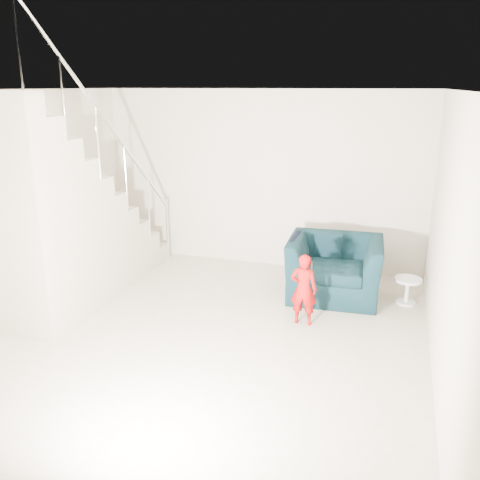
# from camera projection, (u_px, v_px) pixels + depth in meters

# --- Properties ---
(floor) EXTENTS (5.50, 5.50, 0.00)m
(floor) POSITION_uv_depth(u_px,v_px,m) (195.00, 341.00, 5.68)
(floor) COLOR tan
(floor) RESTS_ON ground
(ceiling) EXTENTS (5.50, 5.50, 0.00)m
(ceiling) POSITION_uv_depth(u_px,v_px,m) (188.00, 90.00, 4.90)
(ceiling) COLOR silver
(ceiling) RESTS_ON back_wall
(back_wall) EXTENTS (5.00, 0.00, 5.00)m
(back_wall) POSITION_uv_depth(u_px,v_px,m) (261.00, 180.00, 7.80)
(back_wall) COLOR #C3B39F
(back_wall) RESTS_ON floor
(right_wall) EXTENTS (0.00, 5.50, 5.50)m
(right_wall) POSITION_uv_depth(u_px,v_px,m) (448.00, 247.00, 4.57)
(right_wall) COLOR #C3B39F
(right_wall) RESTS_ON floor
(armchair) EXTENTS (1.28, 1.14, 0.80)m
(armchair) POSITION_uv_depth(u_px,v_px,m) (334.00, 268.00, 6.82)
(armchair) COLOR black
(armchair) RESTS_ON floor
(toddler) EXTENTS (0.32, 0.21, 0.87)m
(toddler) POSITION_uv_depth(u_px,v_px,m) (304.00, 289.00, 5.99)
(toddler) COLOR #A2050B
(toddler) RESTS_ON floor
(side_table) EXTENTS (0.35, 0.35, 0.35)m
(side_table) POSITION_uv_depth(u_px,v_px,m) (407.00, 287.00, 6.60)
(side_table) COLOR silver
(side_table) RESTS_ON floor
(staircase) EXTENTS (1.02, 3.03, 3.62)m
(staircase) POSITION_uv_depth(u_px,v_px,m) (65.00, 232.00, 6.49)
(staircase) COLOR #ADA089
(staircase) RESTS_ON floor
(cushion) EXTENTS (0.37, 0.18, 0.37)m
(cushion) POSITION_uv_depth(u_px,v_px,m) (328.00, 244.00, 7.02)
(cushion) COLOR black
(cushion) RESTS_ON armchair
(throw) EXTENTS (0.05, 0.54, 0.61)m
(throw) POSITION_uv_depth(u_px,v_px,m) (295.00, 257.00, 6.93)
(throw) COLOR black
(throw) RESTS_ON armchair
(phone) EXTENTS (0.02, 0.05, 0.10)m
(phone) POSITION_uv_depth(u_px,v_px,m) (312.00, 266.00, 5.82)
(phone) COLOR black
(phone) RESTS_ON toddler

